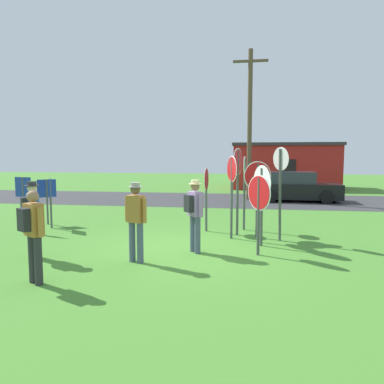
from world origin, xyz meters
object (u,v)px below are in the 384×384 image
(person_with_sunhat, at_px, (194,211))
(person_in_blue, at_px, (33,230))
(info_panel_leftmost, at_px, (50,194))
(stop_sign_rear_left, at_px, (280,179))
(stop_sign_tallest, at_px, (238,176))
(info_panel_middle, at_px, (23,194))
(stop_sign_rear_right, at_px, (257,185))
(stop_sign_leaning_right, at_px, (262,191))
(stop_sign_nearest, at_px, (232,183))
(person_on_left, at_px, (136,217))
(stop_sign_far_back, at_px, (244,182))
(info_panel_rightmost, at_px, (47,194))
(stop_sign_low_front, at_px, (206,189))
(person_holding_notes, at_px, (32,214))
(utility_pole, at_px, (250,122))
(stop_sign_leaning_left, at_px, (259,201))
(parked_car_on_street, at_px, (295,188))

(person_with_sunhat, height_order, person_in_blue, person_with_sunhat)
(info_panel_leftmost, bearing_deg, stop_sign_rear_left, -5.39)
(stop_sign_tallest, distance_m, info_panel_middle, 6.48)
(stop_sign_rear_right, bearing_deg, stop_sign_tallest, 155.14)
(stop_sign_leaning_right, relative_size, stop_sign_rear_left, 0.82)
(stop_sign_nearest, xyz_separation_m, info_panel_leftmost, (-5.76, 0.58, -0.48))
(stop_sign_tallest, distance_m, person_on_left, 3.79)
(stop_sign_rear_left, xyz_separation_m, person_on_left, (-3.22, -2.53, -0.70))
(stop_sign_far_back, relative_size, stop_sign_leaning_right, 1.11)
(stop_sign_leaning_right, bearing_deg, info_panel_middle, 174.40)
(person_on_left, bearing_deg, info_panel_rightmost, 138.70)
(stop_sign_low_front, bearing_deg, stop_sign_nearest, -47.70)
(person_holding_notes, distance_m, info_panel_rightmost, 4.29)
(info_panel_middle, bearing_deg, stop_sign_rear_right, 2.02)
(stop_sign_nearest, bearing_deg, stop_sign_leaning_right, -42.43)
(person_in_blue, bearing_deg, person_with_sunhat, 45.47)
(stop_sign_leaning_right, relative_size, stop_sign_rear_right, 0.96)
(utility_pole, relative_size, stop_sign_rear_right, 3.61)
(stop_sign_far_back, bearing_deg, stop_sign_rear_left, -54.49)
(stop_sign_leaning_left, xyz_separation_m, stop_sign_nearest, (-0.70, 1.63, 0.30))
(stop_sign_leaning_left, height_order, stop_sign_tallest, stop_sign_tallest)
(person_holding_notes, height_order, info_panel_leftmost, person_holding_notes)
(parked_car_on_street, xyz_separation_m, stop_sign_low_front, (-3.64, -8.20, 0.63))
(stop_sign_rear_left, height_order, person_on_left, stop_sign_rear_left)
(stop_sign_rear_left, bearing_deg, parked_car_on_street, 80.55)
(stop_sign_leaning_left, xyz_separation_m, stop_sign_tallest, (-0.55, 2.09, 0.47))
(person_in_blue, height_order, info_panel_leftmost, person_in_blue)
(stop_sign_leaning_left, bearing_deg, utility_pole, 91.21)
(stop_sign_nearest, relative_size, person_holding_notes, 1.33)
(utility_pole, height_order, stop_sign_tallest, utility_pole)
(utility_pole, xyz_separation_m, stop_sign_far_back, (-0.13, -8.13, -2.56))
(person_with_sunhat, height_order, info_panel_middle, person_with_sunhat)
(stop_sign_leaning_left, height_order, stop_sign_rear_left, stop_sign_rear_left)
(stop_sign_tallest, relative_size, info_panel_rightmost, 1.66)
(utility_pole, relative_size, stop_sign_low_front, 4.00)
(stop_sign_nearest, bearing_deg, person_with_sunhat, -115.89)
(utility_pole, relative_size, info_panel_middle, 4.67)
(person_holding_notes, distance_m, person_on_left, 2.39)
(person_on_left, bearing_deg, person_holding_notes, -178.97)
(stop_sign_leaning_right, bearing_deg, stop_sign_far_back, 103.11)
(stop_sign_low_front, height_order, stop_sign_rear_left, stop_sign_rear_left)
(stop_sign_tallest, height_order, person_on_left, stop_sign_tallest)
(stop_sign_tallest, height_order, stop_sign_rear_left, stop_sign_rear_left)
(stop_sign_nearest, distance_m, info_panel_leftmost, 5.81)
(parked_car_on_street, bearing_deg, stop_sign_low_front, -113.93)
(person_in_blue, distance_m, info_panel_leftmost, 5.37)
(utility_pole, distance_m, stop_sign_nearest, 9.74)
(stop_sign_rear_right, xyz_separation_m, stop_sign_rear_left, (0.60, -0.30, 0.20))
(stop_sign_far_back, relative_size, person_in_blue, 1.36)
(info_panel_middle, bearing_deg, person_in_blue, -54.49)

